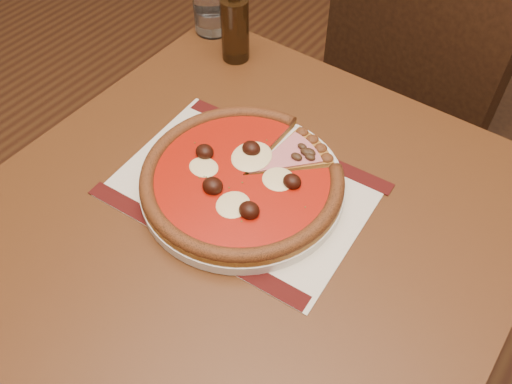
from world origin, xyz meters
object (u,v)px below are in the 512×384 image
plate (242,185)px  chair_far (423,90)px  water_glass (212,10)px  pizza (242,177)px  bottle (235,26)px  table (249,249)px

plate → chair_far: bearing=84.9°
chair_far → water_glass: 0.57m
chair_far → pizza: 0.71m
water_glass → bottle: (0.10, -0.05, 0.02)m
pizza → plate: bearing=62.4°
table → chair_far: size_ratio=0.84×
water_glass → bottle: size_ratio=0.52×
plate → water_glass: water_glass is taller
chair_far → plate: (-0.06, -0.67, 0.22)m
chair_far → bottle: size_ratio=5.14×
pizza → water_glass: water_glass is taller
chair_far → bottle: bearing=68.6°
pizza → table: bearing=-41.4°
water_glass → pizza: bearing=-45.2°
chair_far → water_glass: chair_far is taller
plate → bottle: 0.36m
pizza → bottle: 0.36m
pizza → water_glass: bearing=134.8°
chair_far → bottle: (-0.29, -0.39, 0.28)m
table → plate: (-0.04, 0.03, 0.11)m
chair_far → pizza: bearing=99.5°
plate → pizza: pizza is taller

